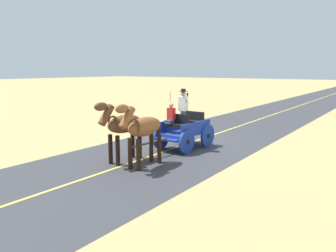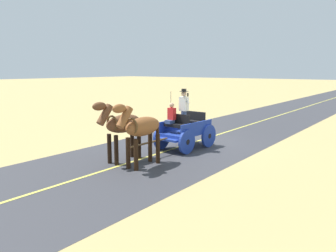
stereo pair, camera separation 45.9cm
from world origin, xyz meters
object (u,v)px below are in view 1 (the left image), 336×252
(horse_off_side, at_px, (123,125))
(traffic_cone, at_px, (184,121))
(horse_drawn_carriage, at_px, (184,129))
(horse_near_side, at_px, (143,128))

(horse_off_side, distance_m, traffic_cone, 8.26)
(horse_drawn_carriage, relative_size, traffic_cone, 9.03)
(horse_drawn_carriage, distance_m, traffic_cone, 5.73)
(horse_near_side, distance_m, horse_off_side, 0.94)
(horse_drawn_carriage, xyz_separation_m, horse_near_side, (-0.34, 3.05, 0.51))
(horse_drawn_carriage, height_order, horse_off_side, horse_drawn_carriage)
(horse_off_side, bearing_deg, traffic_cone, -72.31)
(horse_drawn_carriage, relative_size, horse_near_side, 2.04)
(horse_drawn_carriage, bearing_deg, traffic_cone, -57.19)
(horse_near_side, distance_m, traffic_cone, 8.63)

